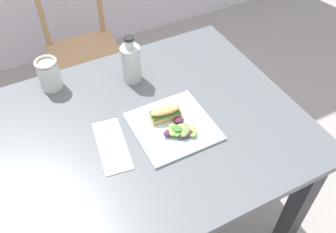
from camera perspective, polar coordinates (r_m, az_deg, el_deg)
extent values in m
cube|color=#51565B|center=(1.35, -4.66, -2.28)|extent=(1.21, 0.93, 0.03)
cube|color=#2D2D33|center=(1.68, 19.59, -13.23)|extent=(0.07, 0.07, 0.71)
cube|color=#2D2D33|center=(1.86, -24.51, -7.23)|extent=(0.07, 0.07, 0.71)
cube|color=#2D2D33|center=(2.04, 5.26, 3.43)|extent=(0.07, 0.07, 0.71)
cylinder|color=tan|center=(2.22, -14.79, 1.20)|extent=(0.03, 0.03, 0.43)
cylinder|color=tan|center=(2.27, -6.58, 3.82)|extent=(0.03, 0.03, 0.43)
cylinder|color=tan|center=(2.48, -16.79, 6.23)|extent=(0.03, 0.03, 0.43)
cylinder|color=tan|center=(2.52, -9.33, 8.53)|extent=(0.03, 0.03, 0.43)
cube|color=tan|center=(2.22, -12.78, 9.46)|extent=(0.41, 0.41, 0.02)
cylinder|color=tan|center=(2.24, -19.31, 15.07)|extent=(0.03, 0.03, 0.42)
cylinder|color=tan|center=(2.29, -10.78, 17.50)|extent=(0.03, 0.03, 0.42)
cube|color=silver|center=(1.33, 0.79, -1.55)|extent=(0.28, 0.28, 0.01)
cube|color=tan|center=(1.34, -0.52, -0.08)|extent=(0.12, 0.05, 0.02)
cube|color=#3D7033|center=(1.34, -0.62, 0.57)|extent=(0.11, 0.06, 0.01)
ellipsoid|color=tan|center=(1.32, -0.53, 0.91)|extent=(0.12, 0.05, 0.02)
ellipsoid|color=#3D7033|center=(1.31, 1.30, -2.11)|extent=(0.05, 0.06, 0.01)
ellipsoid|color=#4C2338|center=(1.29, 3.00, -2.47)|extent=(0.07, 0.06, 0.02)
ellipsoid|color=#518438|center=(1.29, 1.66, -2.16)|extent=(0.06, 0.06, 0.01)
ellipsoid|color=#4C2338|center=(1.29, 2.82, -2.74)|extent=(0.06, 0.03, 0.01)
ellipsoid|color=#4C2338|center=(1.31, 2.64, -1.71)|extent=(0.05, 0.05, 0.01)
ellipsoid|color=#6B9E47|center=(1.29, 2.76, -2.31)|extent=(0.06, 0.06, 0.02)
ellipsoid|color=#84A84C|center=(1.29, 0.75, -2.10)|extent=(0.06, 0.07, 0.02)
ellipsoid|color=#4C2338|center=(1.29, 0.40, -2.45)|extent=(0.06, 0.03, 0.02)
ellipsoid|color=#84A84C|center=(1.30, 1.92, -1.86)|extent=(0.06, 0.05, 0.01)
ellipsoid|color=#84A84C|center=(1.30, 3.69, -2.22)|extent=(0.05, 0.07, 0.02)
ellipsoid|color=#4C2338|center=(1.34, 1.63, -0.53)|extent=(0.04, 0.04, 0.02)
ellipsoid|color=#3D7033|center=(1.29, 1.49, -1.83)|extent=(0.05, 0.05, 0.01)
cube|color=white|center=(1.29, -8.78, -4.51)|extent=(0.13, 0.26, 0.00)
cube|color=silver|center=(1.28, -8.58, -5.15)|extent=(0.03, 0.14, 0.00)
cube|color=silver|center=(1.34, -9.46, -2.20)|extent=(0.03, 0.05, 0.00)
cube|color=#38383D|center=(1.34, -9.20, -1.86)|extent=(0.01, 0.03, 0.00)
cube|color=#38383D|center=(1.34, -9.53, -1.94)|extent=(0.01, 0.03, 0.00)
cube|color=#38383D|center=(1.34, -9.86, -2.02)|extent=(0.01, 0.03, 0.00)
cylinder|color=black|center=(1.51, -5.73, 7.52)|extent=(0.07, 0.07, 0.11)
cylinder|color=#B2BCB7|center=(1.49, -5.80, 8.23)|extent=(0.08, 0.08, 0.16)
cylinder|color=#B2BCB7|center=(1.44, -6.09, 11.28)|extent=(0.04, 0.04, 0.04)
cylinder|color=black|center=(1.42, -6.16, 12.09)|extent=(0.04, 0.04, 0.01)
cylinder|color=#995623|center=(1.54, -18.03, 5.83)|extent=(0.08, 0.08, 0.10)
cylinder|color=silver|center=(1.53, -18.13, 6.17)|extent=(0.09, 0.09, 0.12)
torus|color=#B7B29E|center=(1.50, -18.70, 8.08)|extent=(0.09, 0.09, 0.01)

